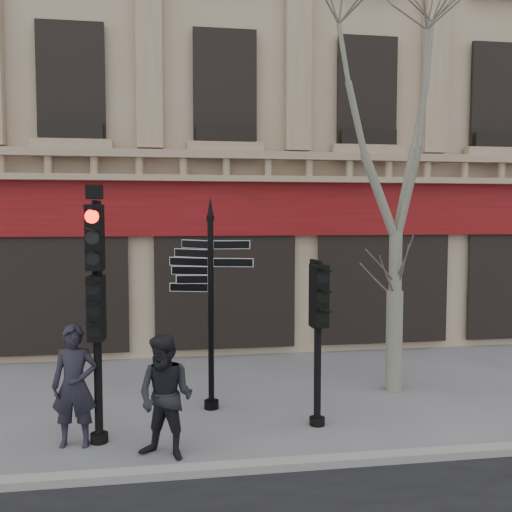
% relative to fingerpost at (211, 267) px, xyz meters
% --- Properties ---
extents(ground, '(80.00, 80.00, 0.00)m').
position_rel_fingerpost_xyz_m(ground, '(0.64, -1.18, -2.53)').
color(ground, slate).
rests_on(ground, ground).
extents(kerb, '(80.00, 0.25, 0.12)m').
position_rel_fingerpost_xyz_m(kerb, '(0.64, -2.58, -2.47)').
color(kerb, gray).
rests_on(kerb, ground).
extents(building, '(28.00, 15.52, 18.00)m').
position_rel_fingerpost_xyz_m(building, '(0.64, 11.30, 6.46)').
color(building, tan).
rests_on(building, ground).
extents(fingerpost, '(2.09, 2.09, 3.77)m').
position_rel_fingerpost_xyz_m(fingerpost, '(0.00, 0.00, 0.00)').
color(fingerpost, black).
rests_on(fingerpost, ground).
extents(traffic_signal_main, '(0.46, 0.35, 3.88)m').
position_rel_fingerpost_xyz_m(traffic_signal_main, '(-1.80, -1.26, -0.08)').
color(traffic_signal_main, black).
rests_on(traffic_signal_main, ground).
extents(traffic_signal_secondary, '(0.48, 0.37, 2.65)m').
position_rel_fingerpost_xyz_m(traffic_signal_secondary, '(1.66, -1.07, -0.68)').
color(traffic_signal_secondary, black).
rests_on(traffic_signal_secondary, ground).
extents(plane_tree, '(2.87, 2.87, 7.61)m').
position_rel_fingerpost_xyz_m(plane_tree, '(3.63, 0.52, 2.81)').
color(plane_tree, gray).
rests_on(plane_tree, ground).
extents(pedestrian_a, '(0.70, 0.48, 1.83)m').
position_rel_fingerpost_xyz_m(pedestrian_a, '(-2.13, -1.33, -1.62)').
color(pedestrian_a, black).
rests_on(pedestrian_a, ground).
extents(pedestrian_b, '(1.07, 1.00, 1.77)m').
position_rel_fingerpost_xyz_m(pedestrian_b, '(-0.79, -1.97, -1.65)').
color(pedestrian_b, black).
rests_on(pedestrian_b, ground).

